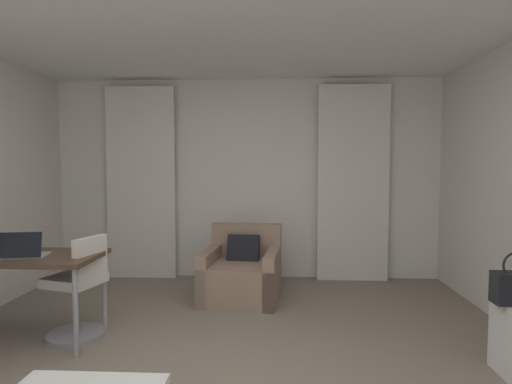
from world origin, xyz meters
TOP-DOWN VIEW (x-y plane):
  - wall_window at (0.00, 3.03)m, footprint 5.12×0.06m
  - curtain_left_panel at (-1.38, 2.90)m, footprint 0.90×0.06m
  - curtain_right_panel at (1.38, 2.90)m, footprint 0.90×0.06m
  - armchair at (0.01, 2.09)m, footprint 0.89×0.92m
  - desk at (-1.73, 0.86)m, footprint 1.27×0.64m
  - desk_chair at (-1.29, 0.95)m, footprint 0.49×0.49m
  - laptop at (-1.64, 0.75)m, footprint 0.36×0.30m

SIDE VIEW (x-z plane):
  - armchair at x=0.01m, z-range -0.13..0.67m
  - desk_chair at x=-1.29m, z-range -0.05..0.83m
  - desk at x=-1.73m, z-range 0.30..1.04m
  - laptop at x=-1.64m, z-range 0.67..0.89m
  - curtain_left_panel at x=-1.38m, z-range 0.00..2.50m
  - curtain_right_panel at x=1.38m, z-range 0.00..2.50m
  - wall_window at x=0.00m, z-range 0.00..2.60m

